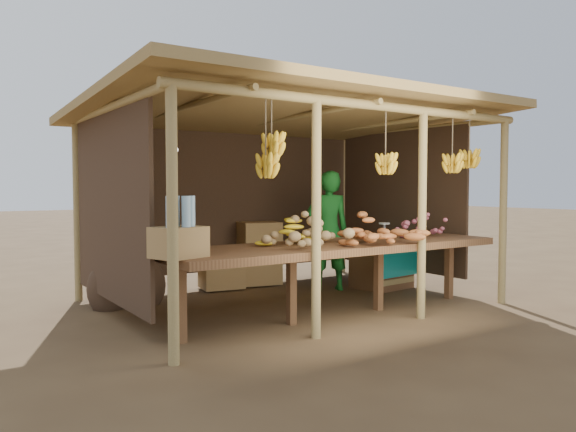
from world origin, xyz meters
TOP-DOWN VIEW (x-y plane):
  - ground at (0.00, 0.00)m, footprint 60.00×60.00m
  - stall_structure at (0.02, -0.07)m, footprint 4.70×3.50m
  - counter at (0.00, -0.95)m, footprint 3.90×1.05m
  - potato_heap at (-0.44, -1.10)m, footprint 1.08×0.77m
  - sweet_potato_heap at (0.32, -1.25)m, footprint 0.97×0.59m
  - onion_heap at (1.29, -1.03)m, footprint 0.77×0.52m
  - banana_pile at (-0.58, -0.83)m, footprint 0.57×0.36m
  - tomato_basin at (-1.89, -0.73)m, footprint 0.41×0.41m
  - bottle_box at (-1.90, -1.15)m, footprint 0.50×0.44m
  - vendor at (0.88, 0.34)m, footprint 0.69×0.57m
  - tarp_crate at (1.63, 0.08)m, footprint 0.84×0.74m
  - carton_stack at (0.12, 1.20)m, footprint 1.24×0.55m
  - burlap_sacks at (-1.71, 0.84)m, footprint 0.92×0.48m

SIDE VIEW (x-z plane):
  - ground at x=0.00m, z-range 0.00..0.00m
  - burlap_sacks at x=-1.71m, z-range -0.04..0.61m
  - tarp_crate at x=1.63m, z-range -0.08..0.84m
  - carton_stack at x=0.12m, z-range -0.05..0.83m
  - counter at x=0.00m, z-range 0.34..1.14m
  - vendor at x=0.88m, z-range 0.00..1.62m
  - tomato_basin at x=-1.89m, z-range 0.78..1.00m
  - banana_pile at x=-0.58m, z-range 0.80..1.15m
  - onion_heap at x=1.29m, z-range 0.80..1.15m
  - sweet_potato_heap at x=0.32m, z-range 0.80..1.16m
  - potato_heap at x=-0.44m, z-range 0.80..1.17m
  - bottle_box at x=-1.90m, z-range 0.74..1.27m
  - stall_structure at x=0.02m, z-range 0.70..3.13m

